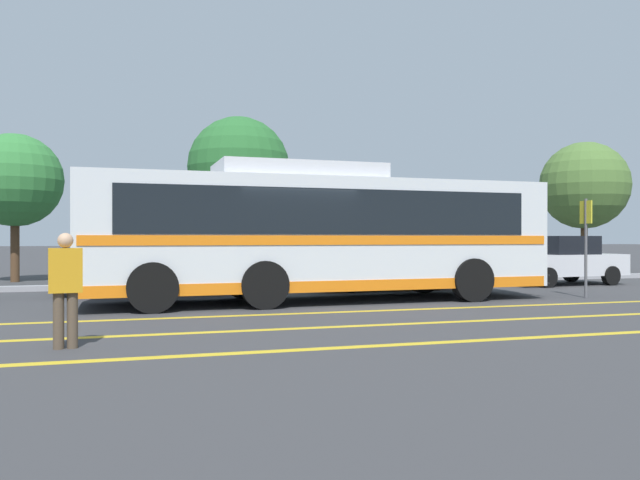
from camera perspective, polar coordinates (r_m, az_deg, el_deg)
name	(u,v)px	position (r m, az deg, el deg)	size (l,w,h in m)	color
ground_plane	(290,303)	(14.09, -2.80, -5.80)	(220.00, 220.00, 0.00)	#38383A
lane_strip_0	(351,312)	(12.48, 2.90, -6.56)	(0.20, 30.65, 0.01)	gold
lane_strip_1	(389,324)	(10.70, 6.36, -7.69)	(0.20, 30.65, 0.01)	gold
lane_strip_2	(442,342)	(9.02, 11.07, -9.17)	(0.20, 30.65, 0.01)	gold
curb_strip	(275,283)	(19.23, -4.12, -3.97)	(38.65, 0.36, 0.15)	#99999E
transit_bus	(319,232)	(14.49, -0.06, 0.74)	(11.02, 2.91, 3.15)	silver
parked_car_1	(151,268)	(17.08, -15.22, -2.53)	(4.60, 2.17, 1.27)	navy
parked_car_2	(380,265)	(17.91, 5.53, -2.31)	(4.16, 1.93, 1.37)	#335B33
parked_car_3	(561,260)	(21.10, 21.14, -1.76)	(4.07, 2.11, 1.53)	silver
pedestrian_0	(65,284)	(8.94, -22.25, -3.71)	(0.44, 0.27, 1.54)	brown
bus_stop_sign	(586,235)	(16.60, 23.13, 0.40)	(0.07, 0.40, 2.43)	#59595E
tree_0	(239,168)	(22.94, -7.45, 6.55)	(3.68, 3.68, 5.86)	#513823
tree_1	(15,181)	(23.23, -26.12, 4.91)	(3.10, 3.10, 4.95)	#513823
tree_2	(584,186)	(28.36, 23.01, 4.60)	(3.62, 3.62, 5.48)	#513823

